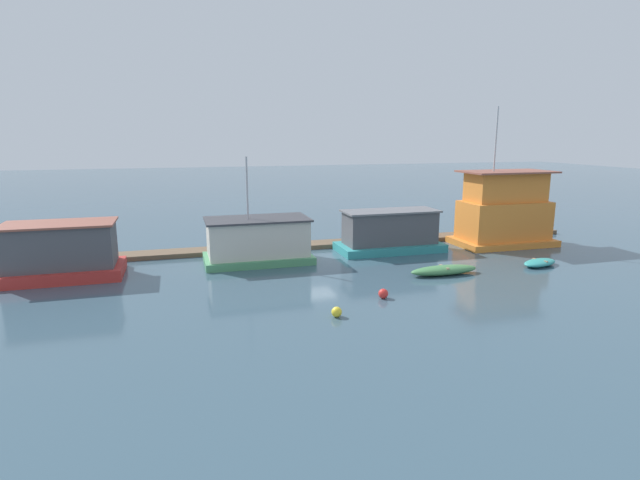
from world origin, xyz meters
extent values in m
plane|color=#385160|center=(0.00, 0.00, 0.00)|extent=(200.00, 200.00, 0.00)
cube|color=brown|center=(0.00, 3.22, 0.15)|extent=(42.40, 1.80, 0.30)
cube|color=red|center=(-15.05, -0.59, 0.33)|extent=(6.46, 3.69, 0.65)
cube|color=#4C4C51|center=(-15.05, -0.59, 1.85)|extent=(5.66, 2.90, 2.40)
cube|color=brown|center=(-15.05, -0.59, 3.11)|extent=(5.96, 3.20, 0.12)
cube|color=#4C9360|center=(-3.84, -0.03, 0.23)|extent=(6.73, 3.75, 0.46)
cube|color=beige|center=(-3.84, -0.03, 1.58)|extent=(6.16, 3.17, 2.25)
cube|color=#38383D|center=(-3.84, -0.03, 2.77)|extent=(6.46, 3.47, 0.12)
cylinder|color=#B2B2B7|center=(-4.41, -0.03, 4.75)|extent=(0.12, 0.12, 3.85)
cube|color=teal|center=(5.51, 0.52, 0.27)|extent=(7.32, 3.35, 0.53)
cube|color=#4C4C51|center=(5.51, 0.52, 1.64)|extent=(6.31, 2.34, 2.21)
cube|color=slate|center=(5.51, 0.52, 2.81)|extent=(6.61, 2.64, 0.12)
cube|color=orange|center=(14.38, 0.14, 0.23)|extent=(7.10, 4.02, 0.45)
cube|color=orange|center=(14.38, 0.14, 1.83)|extent=(6.23, 3.16, 2.76)
cube|color=orange|center=(14.38, 0.14, 4.26)|extent=(5.53, 2.46, 2.09)
cube|color=brown|center=(14.38, 0.14, 5.36)|extent=(6.53, 3.46, 0.12)
cylinder|color=#B2B2B7|center=(13.25, 0.14, 7.67)|extent=(0.12, 0.12, 4.49)
ellipsoid|color=#47844C|center=(6.04, -6.03, 0.27)|extent=(4.18, 1.14, 0.55)
cube|color=#997F60|center=(6.04, -6.03, 0.47)|extent=(0.16, 0.94, 0.08)
ellipsoid|color=teal|center=(12.76, -5.90, 0.21)|extent=(2.84, 1.91, 0.42)
cube|color=#997F60|center=(12.76, -5.90, 0.36)|extent=(0.45, 1.03, 0.08)
sphere|color=yellow|center=(-2.07, -10.84, 0.24)|extent=(0.47, 0.47, 0.47)
sphere|color=red|center=(0.95, -9.02, 0.25)|extent=(0.49, 0.49, 0.49)
camera|label=1|loc=(-8.63, -30.85, 7.94)|focal=28.00mm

